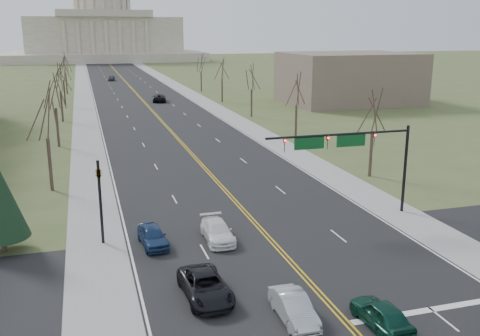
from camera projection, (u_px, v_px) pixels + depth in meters
ground at (338, 314)px, 28.23m from camera, size 600.00×600.00×0.00m
road at (134, 91)px, 130.33m from camera, size 20.00×380.00×0.01m
cross_road at (295, 267)px, 33.80m from camera, size 120.00×14.00×0.01m
sidewalk_left at (83, 92)px, 127.05m from camera, size 4.00×380.00×0.03m
sidewalk_right at (183, 89)px, 133.62m from camera, size 4.00×380.00×0.03m
center_line at (134, 91)px, 130.33m from camera, size 0.42×380.00×0.01m
edge_line_left at (92, 92)px, 127.65m from camera, size 0.15×380.00×0.01m
edge_line_right at (174, 90)px, 133.01m from camera, size 0.15×380.00×0.01m
stop_bar at (431, 309)px, 28.67m from camera, size 9.50×0.50×0.01m
capitol at (104, 30)px, 256.62m from camera, size 90.00×60.00×50.00m
signal_mast at (350, 147)px, 41.35m from camera, size 12.12×0.44×7.20m
signal_left at (100, 193)px, 36.68m from camera, size 0.32×0.36×6.00m
tree_r_0 at (373, 113)px, 53.10m from camera, size 3.74×3.74×8.50m
tree_l_0 at (46, 117)px, 48.23m from camera, size 3.96×3.96×9.00m
tree_r_1 at (297, 91)px, 71.67m from camera, size 3.74×3.74×8.50m
tree_l_1 at (54, 92)px, 66.79m from camera, size 3.96×3.96×9.00m
tree_r_2 at (252, 78)px, 90.23m from camera, size 3.74×3.74×8.50m
tree_l_2 at (59, 79)px, 85.36m from camera, size 3.96×3.96×9.00m
tree_r_3 at (222, 70)px, 108.79m from camera, size 3.74×3.74×8.50m
tree_l_3 at (63, 70)px, 103.92m from camera, size 3.96×3.96×9.00m
tree_r_4 at (201, 64)px, 127.36m from camera, size 3.74×3.74×8.50m
tree_l_4 at (65, 64)px, 122.49m from camera, size 3.96×3.96×9.00m
bldg_right_mass at (349, 78)px, 108.47m from camera, size 25.00×20.00×10.00m
car_nb_inner_lead at (382, 314)px, 26.83m from camera, size 1.81×4.20×1.41m
car_sb_inner_lead at (294, 308)px, 27.50m from camera, size 1.49×4.18×1.37m
car_sb_outer_lead at (205, 286)px, 29.77m from camera, size 2.57×5.17×1.41m
car_sb_inner_second at (217, 231)px, 37.94m from camera, size 1.97×4.68×1.35m
car_sb_outer_second at (153, 236)px, 37.02m from camera, size 2.02×4.22×1.39m
car_far_nb at (159, 98)px, 110.79m from camera, size 3.29×5.94×1.57m
car_far_sb at (111, 78)px, 156.06m from camera, size 2.30×4.76×1.57m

